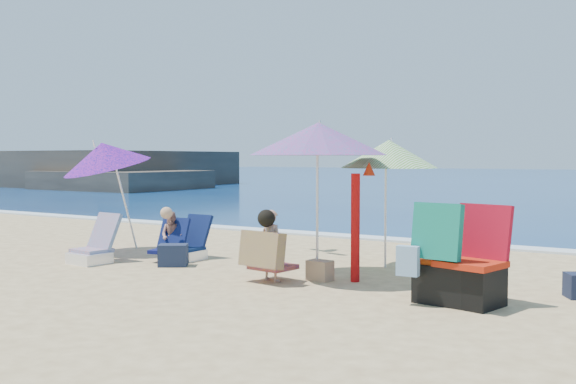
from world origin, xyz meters
The scene contains 16 objects.
ground centered at (0.00, 0.00, 0.00)m, with size 120.00×120.00×0.00m.
foam centered at (0.00, 5.10, 0.02)m, with size 120.00×0.50×0.04m.
headland centered at (-27.29, 19.73, 0.57)m, with size 20.50×11.50×2.60m.
umbrella_turquoise centered at (0.12, 1.07, 1.79)m, with size 2.19×2.19×2.04m.
umbrella_striped centered at (0.57, 2.30, 1.60)m, with size 1.61×1.61×1.83m.
umbrella_blue centered at (-3.94, 1.19, 1.59)m, with size 1.88×1.91×1.95m.
furled_umbrella centered at (0.68, 1.08, 0.82)m, with size 0.30×0.31×1.50m.
chair_navy centered at (-2.30, 1.35, 0.18)m, with size 0.50×0.60×0.67m.
chair_rainbow centered at (-3.27, 0.34, 0.19)m, with size 0.58×0.72×0.72m.
camp_chair_left centered at (2.28, 0.51, 0.32)m, with size 0.73×0.77×1.06m.
camp_chair_right centered at (1.99, 0.49, 0.39)m, with size 0.74×0.80×1.08m.
person_center centered at (-0.26, 0.46, 0.44)m, with size 0.65×0.61×0.91m.
person_left centered at (-2.43, 1.10, 0.38)m, with size 0.53×0.58×0.83m.
bag_navy_a centered at (-2.08, 0.75, 0.16)m, with size 0.49×0.46×0.31m.
bag_black_a centered at (-0.77, 1.28, 0.11)m, with size 0.35×0.31×0.21m.
bag_tan centered at (0.25, 0.88, 0.13)m, with size 0.32×0.25×0.26m.
Camera 1 is at (4.25, -6.30, 1.55)m, focal length 40.95 mm.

